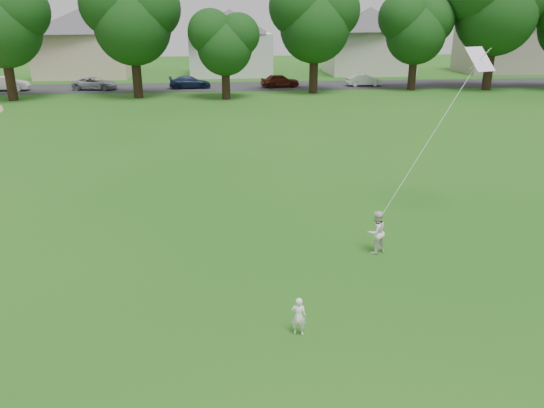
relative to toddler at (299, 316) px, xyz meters
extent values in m
plane|color=#195313|center=(0.05, 0.27, -0.46)|extent=(160.00, 160.00, 0.00)
cube|color=#2D2D30|center=(0.05, 42.27, -0.46)|extent=(90.00, 7.00, 0.01)
imported|color=white|center=(0.00, 0.00, 0.00)|extent=(0.38, 0.31, 0.92)
imported|color=white|center=(2.93, 4.02, 0.20)|extent=(0.79, 0.73, 1.32)
plane|color=white|center=(6.66, 6.39, 4.95)|extent=(1.15, 0.98, 0.70)
cylinder|color=white|center=(4.79, 5.21, 2.72)|extent=(0.01, 0.01, 6.28)
cylinder|color=black|center=(-18.19, 35.45, 1.41)|extent=(0.76, 0.76, 3.74)
cylinder|color=black|center=(-8.20, 35.88, 1.46)|extent=(0.77, 0.77, 3.85)
cylinder|color=black|center=(-0.87, 34.41, 0.92)|extent=(0.68, 0.68, 2.76)
cylinder|color=black|center=(6.91, 37.07, 1.42)|extent=(0.76, 0.76, 3.75)
cylinder|color=black|center=(16.32, 38.21, 1.19)|extent=(0.72, 0.72, 3.31)
cylinder|color=black|center=(23.29, 37.57, 1.74)|extent=(0.82, 0.82, 4.40)
imported|color=silver|center=(-20.73, 41.27, 0.19)|extent=(3.93, 1.55, 1.27)
imported|color=#9799A5|center=(-12.83, 41.27, 0.11)|extent=(4.26, 2.40, 1.12)
imported|color=#121C38|center=(-4.12, 41.27, 0.11)|extent=(3.97, 1.84, 1.12)
imported|color=#561D11|center=(4.43, 41.27, 0.17)|extent=(3.81, 1.95, 1.24)
imported|color=silver|center=(12.66, 41.27, 0.11)|extent=(3.47, 1.32, 1.13)
cube|color=beige|center=(-15.95, 52.27, 1.87)|extent=(9.68, 7.69, 4.65)
pyramid|color=#4B484D|center=(-15.95, 52.27, 6.75)|extent=(13.96, 13.96, 2.56)
cube|color=silver|center=(0.05, 52.27, 1.84)|extent=(9.01, 7.31, 4.59)
pyramid|color=#4B484D|center=(0.05, 52.27, 6.66)|extent=(12.99, 12.99, 2.53)
cube|color=silver|center=(16.05, 52.27, 1.92)|extent=(9.36, 7.35, 4.75)
pyramid|color=#4B484D|center=(16.05, 52.27, 6.91)|extent=(13.51, 13.51, 2.61)
cube|color=#A19586|center=(32.05, 52.27, 2.16)|extent=(8.99, 6.54, 5.23)
pyramid|color=#4B484D|center=(32.05, 52.27, 7.65)|extent=(12.97, 12.97, 2.88)
camera|label=1|loc=(-1.63, -10.07, 6.35)|focal=35.00mm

